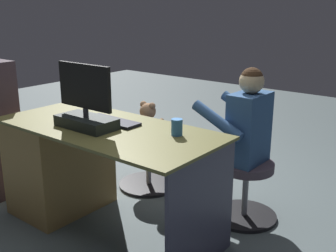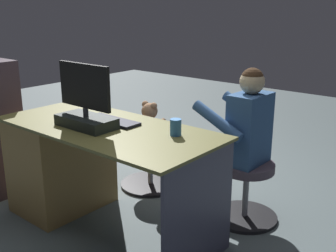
{
  "view_description": "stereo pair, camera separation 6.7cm",
  "coord_description": "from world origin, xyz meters",
  "px_view_note": "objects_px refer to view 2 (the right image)",
  "views": [
    {
      "loc": [
        -1.96,
        2.15,
        1.54
      ],
      "look_at": [
        -0.25,
        0.01,
        0.73
      ],
      "focal_mm": 44.28,
      "sensor_mm": 36.0,
      "label": 1
    },
    {
      "loc": [
        -2.01,
        2.11,
        1.54
      ],
      "look_at": [
        -0.25,
        0.01,
        0.73
      ],
      "focal_mm": 44.28,
      "sensor_mm": 36.0,
      "label": 2
    }
  ],
  "objects_px": {
    "desk": "(69,161)",
    "visitor_chair": "(246,187)",
    "keyboard": "(112,121)",
    "tv_remote": "(72,119)",
    "monitor": "(86,109)",
    "teddy_bear": "(151,121)",
    "person": "(238,133)",
    "office_chair_teddy": "(150,160)",
    "cup": "(176,127)",
    "computer_mouse": "(83,112)"
  },
  "relations": [
    {
      "from": "computer_mouse",
      "to": "monitor",
      "type": "bearing_deg",
      "value": 145.51
    },
    {
      "from": "desk",
      "to": "visitor_chair",
      "type": "bearing_deg",
      "value": -146.53
    },
    {
      "from": "visitor_chair",
      "to": "person",
      "type": "xyz_separation_m",
      "value": [
        0.09,
        0.0,
        0.4
      ]
    },
    {
      "from": "person",
      "to": "computer_mouse",
      "type": "bearing_deg",
      "value": 34.15
    },
    {
      "from": "visitor_chair",
      "to": "monitor",
      "type": "bearing_deg",
      "value": 47.33
    },
    {
      "from": "desk",
      "to": "visitor_chair",
      "type": "distance_m",
      "value": 1.33
    },
    {
      "from": "monitor",
      "to": "office_chair_teddy",
      "type": "relative_size",
      "value": 0.9
    },
    {
      "from": "tv_remote",
      "to": "desk",
      "type": "bearing_deg",
      "value": -18.74
    },
    {
      "from": "teddy_bear",
      "to": "desk",
      "type": "bearing_deg",
      "value": 76.31
    },
    {
      "from": "monitor",
      "to": "person",
      "type": "relative_size",
      "value": 0.41
    },
    {
      "from": "keyboard",
      "to": "office_chair_teddy",
      "type": "distance_m",
      "value": 0.84
    },
    {
      "from": "keyboard",
      "to": "teddy_bear",
      "type": "height_order",
      "value": "keyboard"
    },
    {
      "from": "office_chair_teddy",
      "to": "visitor_chair",
      "type": "distance_m",
      "value": 0.93
    },
    {
      "from": "desk",
      "to": "person",
      "type": "distance_m",
      "value": 1.27
    },
    {
      "from": "tv_remote",
      "to": "teddy_bear",
      "type": "distance_m",
      "value": 0.8
    },
    {
      "from": "office_chair_teddy",
      "to": "keyboard",
      "type": "bearing_deg",
      "value": 109.41
    },
    {
      "from": "computer_mouse",
      "to": "teddy_bear",
      "type": "relative_size",
      "value": 0.31
    },
    {
      "from": "keyboard",
      "to": "tv_remote",
      "type": "bearing_deg",
      "value": 31.61
    },
    {
      "from": "keyboard",
      "to": "teddy_bear",
      "type": "distance_m",
      "value": 0.69
    },
    {
      "from": "monitor",
      "to": "office_chair_teddy",
      "type": "distance_m",
      "value": 1.04
    },
    {
      "from": "person",
      "to": "visitor_chair",
      "type": "bearing_deg",
      "value": -178.85
    },
    {
      "from": "tv_remote",
      "to": "office_chair_teddy",
      "type": "height_order",
      "value": "tv_remote"
    },
    {
      "from": "monitor",
      "to": "teddy_bear",
      "type": "bearing_deg",
      "value": -78.19
    },
    {
      "from": "monitor",
      "to": "teddy_bear",
      "type": "relative_size",
      "value": 1.49
    },
    {
      "from": "keyboard",
      "to": "tv_remote",
      "type": "distance_m",
      "value": 0.29
    },
    {
      "from": "desk",
      "to": "office_chair_teddy",
      "type": "relative_size",
      "value": 3.06
    },
    {
      "from": "monitor",
      "to": "keyboard",
      "type": "distance_m",
      "value": 0.22
    },
    {
      "from": "computer_mouse",
      "to": "cup",
      "type": "height_order",
      "value": "cup"
    },
    {
      "from": "monitor",
      "to": "person",
      "type": "bearing_deg",
      "value": -129.11
    },
    {
      "from": "tv_remote",
      "to": "person",
      "type": "relative_size",
      "value": 0.13
    },
    {
      "from": "office_chair_teddy",
      "to": "teddy_bear",
      "type": "distance_m",
      "value": 0.34
    },
    {
      "from": "monitor",
      "to": "teddy_bear",
      "type": "height_order",
      "value": "monitor"
    },
    {
      "from": "cup",
      "to": "teddy_bear",
      "type": "xyz_separation_m",
      "value": [
        0.74,
        -0.58,
        -0.22
      ]
    },
    {
      "from": "cup",
      "to": "tv_remote",
      "type": "xyz_separation_m",
      "value": [
        0.77,
        0.2,
        -0.04
      ]
    },
    {
      "from": "teddy_bear",
      "to": "person",
      "type": "xyz_separation_m",
      "value": [
        -0.84,
        -0.01,
        0.07
      ]
    },
    {
      "from": "computer_mouse",
      "to": "person",
      "type": "height_order",
      "value": "person"
    },
    {
      "from": "office_chair_teddy",
      "to": "desk",
      "type": "bearing_deg",
      "value": 76.11
    },
    {
      "from": "tv_remote",
      "to": "visitor_chair",
      "type": "xyz_separation_m",
      "value": [
        -0.96,
        -0.79,
        -0.51
      ]
    },
    {
      "from": "keyboard",
      "to": "office_chair_teddy",
      "type": "height_order",
      "value": "keyboard"
    },
    {
      "from": "computer_mouse",
      "to": "office_chair_teddy",
      "type": "xyz_separation_m",
      "value": [
        -0.1,
        -0.62,
        -0.53
      ]
    },
    {
      "from": "desk",
      "to": "cup",
      "type": "distance_m",
      "value": 1.01
    },
    {
      "from": "computer_mouse",
      "to": "cup",
      "type": "bearing_deg",
      "value": -176.54
    },
    {
      "from": "cup",
      "to": "visitor_chair",
      "type": "distance_m",
      "value": 0.83
    },
    {
      "from": "person",
      "to": "teddy_bear",
      "type": "bearing_deg",
      "value": 0.41
    },
    {
      "from": "desk",
      "to": "tv_remote",
      "type": "relative_size",
      "value": 10.61
    },
    {
      "from": "desk",
      "to": "keyboard",
      "type": "xyz_separation_m",
      "value": [
        -0.39,
        -0.09,
        0.37
      ]
    },
    {
      "from": "teddy_bear",
      "to": "computer_mouse",
      "type": "bearing_deg",
      "value": 81.03
    },
    {
      "from": "office_chair_teddy",
      "to": "teddy_bear",
      "type": "bearing_deg",
      "value": -90.0
    },
    {
      "from": "computer_mouse",
      "to": "teddy_bear",
      "type": "xyz_separation_m",
      "value": [
        -0.1,
        -0.63,
        -0.19
      ]
    },
    {
      "from": "desk",
      "to": "teddy_bear",
      "type": "distance_m",
      "value": 0.77
    }
  ]
}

